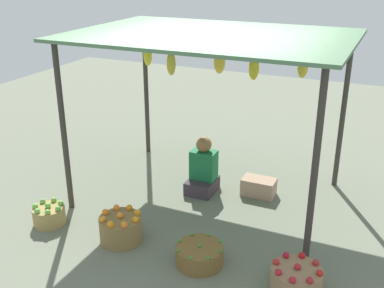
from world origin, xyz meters
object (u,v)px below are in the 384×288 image
Objects in this scene: vendor_person at (203,171)px; basket_green_apples at (49,215)px; basket_red_apples at (296,279)px; wooden_crate_near_vendor at (259,187)px; basket_green_chilies at (200,255)px; basket_oranges at (121,228)px.

basket_green_apples is at bearing -131.18° from vendor_person.
basket_red_apples is 1.12× the size of wooden_crate_near_vendor.
basket_red_apples reaches higher than basket_green_chilies.
basket_oranges is at bearing 3.08° from basket_green_apples.
basket_green_apples is 0.87× the size of wooden_crate_near_vendor.
basket_green_apples is 2.71m from wooden_crate_near_vendor.
basket_green_apples is 0.77× the size of basket_green_chilies.
vendor_person reaches higher than basket_red_apples.
basket_red_apples is (1.99, -0.05, -0.02)m from basket_oranges.
basket_red_apples reaches higher than wooden_crate_near_vendor.
basket_green_chilies is (0.61, -1.52, -0.20)m from vendor_person.
vendor_person is 2.04× the size of basket_green_apples.
vendor_person reaches higher than basket_green_apples.
basket_oranges is at bearing 178.43° from basket_red_apples.
basket_oranges is (-0.37, -1.49, -0.14)m from vendor_person.
basket_red_apples is at bearing -0.04° from basket_green_apples.
basket_red_apples is at bearing -43.60° from vendor_person.
vendor_person reaches higher than basket_green_chilies.
basket_oranges is 0.98m from basket_green_chilies.
basket_green_chilies is 1.14× the size of wooden_crate_near_vendor.
basket_red_apples is (2.97, -0.00, 0.01)m from basket_green_apples.
basket_green_chilies is at bearing -94.02° from wooden_crate_near_vendor.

